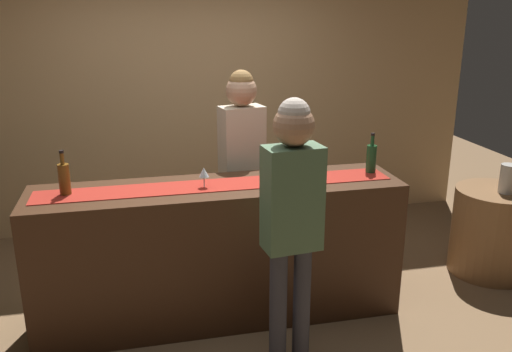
{
  "coord_description": "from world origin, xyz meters",
  "views": [
    {
      "loc": [
        -0.54,
        -3.53,
        2.2
      ],
      "look_at": [
        0.27,
        0.0,
        1.06
      ],
      "focal_mm": 37.99,
      "sensor_mm": 36.0,
      "label": 1
    }
  ],
  "objects_px": {
    "bartender": "(242,153)",
    "wine_glass_near_customer": "(289,171)",
    "wine_bottle_amber": "(64,178)",
    "customer_sipping": "(292,207)",
    "vase_on_side_table": "(508,179)",
    "wine_glass_mid_counter": "(204,173)",
    "round_side_table": "(493,231)",
    "wine_bottle_green": "(371,158)"
  },
  "relations": [
    {
      "from": "wine_glass_mid_counter",
      "to": "customer_sipping",
      "type": "relative_size",
      "value": 0.08
    },
    {
      "from": "bartender",
      "to": "customer_sipping",
      "type": "height_order",
      "value": "bartender"
    },
    {
      "from": "wine_bottle_green",
      "to": "round_side_table",
      "type": "bearing_deg",
      "value": 5.78
    },
    {
      "from": "wine_bottle_amber",
      "to": "wine_glass_near_customer",
      "type": "distance_m",
      "value": 1.5
    },
    {
      "from": "bartender",
      "to": "customer_sipping",
      "type": "relative_size",
      "value": 1.01
    },
    {
      "from": "wine_bottle_amber",
      "to": "wine_glass_mid_counter",
      "type": "relative_size",
      "value": 2.1
    },
    {
      "from": "wine_bottle_green",
      "to": "vase_on_side_table",
      "type": "relative_size",
      "value": 1.26
    },
    {
      "from": "wine_bottle_amber",
      "to": "customer_sipping",
      "type": "height_order",
      "value": "customer_sipping"
    },
    {
      "from": "wine_glass_near_customer",
      "to": "wine_glass_mid_counter",
      "type": "bearing_deg",
      "value": 171.73
    },
    {
      "from": "round_side_table",
      "to": "bartender",
      "type": "bearing_deg",
      "value": 168.89
    },
    {
      "from": "customer_sipping",
      "to": "vase_on_side_table",
      "type": "distance_m",
      "value": 2.2
    },
    {
      "from": "round_side_table",
      "to": "vase_on_side_table",
      "type": "bearing_deg",
      "value": -74.56
    },
    {
      "from": "wine_bottle_green",
      "to": "customer_sipping",
      "type": "distance_m",
      "value": 1.08
    },
    {
      "from": "bartender",
      "to": "round_side_table",
      "type": "height_order",
      "value": "bartender"
    },
    {
      "from": "wine_bottle_green",
      "to": "round_side_table",
      "type": "relative_size",
      "value": 0.41
    },
    {
      "from": "vase_on_side_table",
      "to": "customer_sipping",
      "type": "bearing_deg",
      "value": -159.87
    },
    {
      "from": "wine_glass_mid_counter",
      "to": "round_side_table",
      "type": "bearing_deg",
      "value": 4.55
    },
    {
      "from": "wine_bottle_green",
      "to": "wine_glass_near_customer",
      "type": "xyz_separation_m",
      "value": [
        -0.68,
        -0.16,
        -0.01
      ]
    },
    {
      "from": "wine_glass_mid_counter",
      "to": "vase_on_side_table",
      "type": "relative_size",
      "value": 0.6
    },
    {
      "from": "customer_sipping",
      "to": "bartender",
      "type": "bearing_deg",
      "value": 86.21
    },
    {
      "from": "customer_sipping",
      "to": "round_side_table",
      "type": "bearing_deg",
      "value": 15.6
    },
    {
      "from": "wine_glass_mid_counter",
      "to": "customer_sipping",
      "type": "bearing_deg",
      "value": -54.76
    },
    {
      "from": "wine_glass_mid_counter",
      "to": "wine_bottle_amber",
      "type": "bearing_deg",
      "value": 176.31
    },
    {
      "from": "wine_bottle_green",
      "to": "bartender",
      "type": "relative_size",
      "value": 0.17
    },
    {
      "from": "wine_glass_near_customer",
      "to": "customer_sipping",
      "type": "xyz_separation_m",
      "value": [
        -0.14,
        -0.54,
        -0.05
      ]
    },
    {
      "from": "wine_bottle_amber",
      "to": "wine_glass_near_customer",
      "type": "bearing_deg",
      "value": -5.48
    },
    {
      "from": "bartender",
      "to": "wine_glass_near_customer",
      "type": "bearing_deg",
      "value": 93.71
    },
    {
      "from": "wine_bottle_amber",
      "to": "round_side_table",
      "type": "xyz_separation_m",
      "value": [
        3.39,
        0.14,
        -0.76
      ]
    },
    {
      "from": "wine_bottle_amber",
      "to": "wine_glass_near_customer",
      "type": "xyz_separation_m",
      "value": [
        1.49,
        -0.14,
        -0.01
      ]
    },
    {
      "from": "wine_bottle_amber",
      "to": "bartender",
      "type": "distance_m",
      "value": 1.41
    },
    {
      "from": "wine_glass_near_customer",
      "to": "bartender",
      "type": "distance_m",
      "value": 0.72
    },
    {
      "from": "wine_glass_near_customer",
      "to": "round_side_table",
      "type": "distance_m",
      "value": 2.06
    },
    {
      "from": "wine_bottle_green",
      "to": "bartender",
      "type": "height_order",
      "value": "bartender"
    },
    {
      "from": "wine_bottle_green",
      "to": "customer_sipping",
      "type": "xyz_separation_m",
      "value": [
        -0.82,
        -0.7,
        -0.06
      ]
    },
    {
      "from": "wine_bottle_green",
      "to": "bartender",
      "type": "xyz_separation_m",
      "value": [
        -0.87,
        0.54,
        -0.05
      ]
    },
    {
      "from": "bartender",
      "to": "customer_sipping",
      "type": "bearing_deg",
      "value": 80.71
    },
    {
      "from": "wine_bottle_green",
      "to": "wine_bottle_amber",
      "type": "height_order",
      "value": "same"
    },
    {
      "from": "wine_bottle_green",
      "to": "wine_glass_near_customer",
      "type": "bearing_deg",
      "value": -166.93
    },
    {
      "from": "wine_glass_near_customer",
      "to": "wine_glass_mid_counter",
      "type": "relative_size",
      "value": 1.0
    },
    {
      "from": "wine_glass_mid_counter",
      "to": "round_side_table",
      "type": "distance_m",
      "value": 2.6
    },
    {
      "from": "wine_bottle_amber",
      "to": "wine_glass_near_customer",
      "type": "height_order",
      "value": "wine_bottle_amber"
    },
    {
      "from": "bartender",
      "to": "round_side_table",
      "type": "relative_size",
      "value": 2.35
    }
  ]
}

